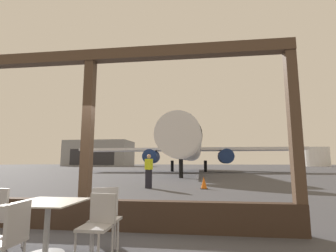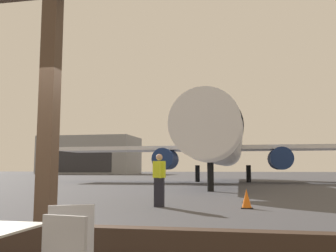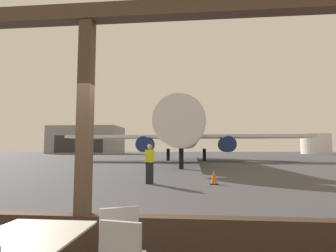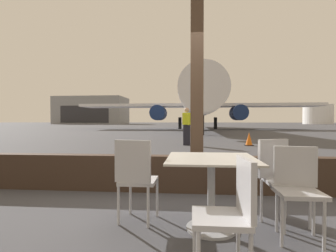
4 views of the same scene
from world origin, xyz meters
The scene contains 7 objects.
ground_plane centered at (0.00, 40.00, 0.00)m, with size 220.00×220.00×0.00m, color #424247.
window_frame centered at (0.00, 0.00, 1.37)m, with size 8.47×0.24×3.74m.
cafe_chair_window_left centered at (0.89, -1.17, 0.56)m, with size 0.51×0.51×0.93m.
airplane centered at (0.72, 28.84, 3.40)m, with size 30.70×31.81×10.25m.
ground_crew_worker centered at (-0.31, 7.91, 0.90)m, with size 0.40×0.55×1.74m.
traffic_cone centered at (2.51, 7.95, 0.29)m, with size 0.36×0.36×0.61m.
distant_hangar centered at (-33.83, 82.31, 4.50)m, with size 22.44×13.57×9.01m.
Camera 2 is at (2.33, -4.22, 1.25)m, focal length 39.71 mm.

